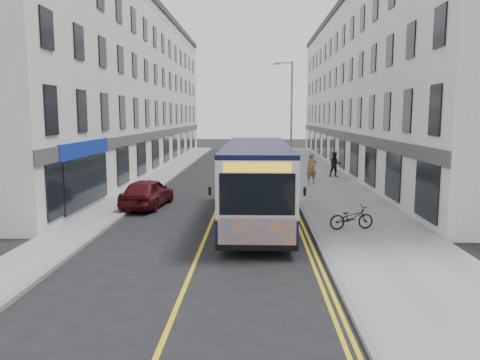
# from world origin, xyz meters

# --- Properties ---
(ground) EXTENTS (140.00, 140.00, 0.00)m
(ground) POSITION_xyz_m (0.00, 0.00, 0.00)
(ground) COLOR black
(ground) RESTS_ON ground
(pavement_east) EXTENTS (4.50, 64.00, 0.12)m
(pavement_east) POSITION_xyz_m (6.25, 12.00, 0.06)
(pavement_east) COLOR gray
(pavement_east) RESTS_ON ground
(pavement_west) EXTENTS (2.00, 64.00, 0.12)m
(pavement_west) POSITION_xyz_m (-5.00, 12.00, 0.06)
(pavement_west) COLOR gray
(pavement_west) RESTS_ON ground
(kerb_east) EXTENTS (0.18, 64.00, 0.13)m
(kerb_east) POSITION_xyz_m (4.00, 12.00, 0.07)
(kerb_east) COLOR slate
(kerb_east) RESTS_ON ground
(kerb_west) EXTENTS (0.18, 64.00, 0.13)m
(kerb_west) POSITION_xyz_m (-4.00, 12.00, 0.07)
(kerb_west) COLOR slate
(kerb_west) RESTS_ON ground
(road_centre_line) EXTENTS (0.12, 64.00, 0.01)m
(road_centre_line) POSITION_xyz_m (0.00, 12.00, 0.00)
(road_centre_line) COLOR gold
(road_centre_line) RESTS_ON ground
(road_dbl_yellow_inner) EXTENTS (0.10, 64.00, 0.01)m
(road_dbl_yellow_inner) POSITION_xyz_m (3.55, 12.00, 0.00)
(road_dbl_yellow_inner) COLOR gold
(road_dbl_yellow_inner) RESTS_ON ground
(road_dbl_yellow_outer) EXTENTS (0.10, 64.00, 0.01)m
(road_dbl_yellow_outer) POSITION_xyz_m (3.75, 12.00, 0.00)
(road_dbl_yellow_outer) COLOR gold
(road_dbl_yellow_outer) RESTS_ON ground
(terrace_east) EXTENTS (6.00, 46.00, 13.00)m
(terrace_east) POSITION_xyz_m (11.50, 21.00, 6.50)
(terrace_east) COLOR white
(terrace_east) RESTS_ON ground
(terrace_west) EXTENTS (6.00, 46.00, 13.00)m
(terrace_west) POSITION_xyz_m (-9.00, 21.00, 6.50)
(terrace_west) COLOR white
(terrace_west) RESTS_ON ground
(streetlamp) EXTENTS (1.32, 0.18, 8.00)m
(streetlamp) POSITION_xyz_m (4.17, 14.00, 4.38)
(streetlamp) COLOR gray
(streetlamp) RESTS_ON ground
(city_bus) EXTENTS (2.60, 11.15, 3.24)m
(city_bus) POSITION_xyz_m (1.87, 1.24, 1.77)
(city_bus) COLOR black
(city_bus) RESTS_ON ground
(bicycle) EXTENTS (1.79, 0.92, 0.90)m
(bicycle) POSITION_xyz_m (5.46, -0.65, 0.57)
(bicycle) COLOR black
(bicycle) RESTS_ON pavement_east
(pedestrian_near) EXTENTS (0.80, 0.64, 1.92)m
(pedestrian_near) POSITION_xyz_m (5.38, 11.34, 1.08)
(pedestrian_near) COLOR olive
(pedestrian_near) RESTS_ON pavement_east
(pedestrian_far) EXTENTS (0.86, 0.67, 1.76)m
(pedestrian_far) POSITION_xyz_m (7.41, 14.67, 1.00)
(pedestrian_far) COLOR black
(pedestrian_far) RESTS_ON pavement_east
(car_white) EXTENTS (1.91, 4.49, 1.44)m
(car_white) POSITION_xyz_m (3.20, 19.40, 0.72)
(car_white) COLOR silver
(car_white) RESTS_ON ground
(car_maroon) EXTENTS (2.13, 4.32, 1.42)m
(car_maroon) POSITION_xyz_m (-3.40, 4.00, 0.71)
(car_maroon) COLOR #490C13
(car_maroon) RESTS_ON ground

